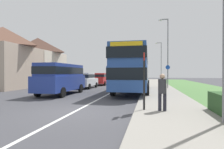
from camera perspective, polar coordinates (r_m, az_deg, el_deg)
The scene contains 14 objects.
ground_plane at distance 8.26m, azimuth -11.78°, elevation -11.43°, with size 120.00×120.00×0.00m, color #424247.
lane_marking_centre at distance 15.84m, azimuth -0.15°, elevation -5.68°, with size 0.14×60.00×0.01m, color silver.
pavement_near_side at distance 13.55m, azimuth 15.82°, elevation -6.50°, with size 3.20×68.00×0.12m, color gray.
double_decker_bus at distance 15.94m, azimuth 6.62°, elevation 2.05°, with size 2.80×9.74×3.70m.
parked_van_blue at distance 14.87m, azimuth -15.66°, elevation -0.66°, with size 2.11×5.42×2.40m.
parked_car_white at distance 20.39m, azimuth -8.35°, elevation -1.67°, with size 1.87×4.12×1.73m.
parked_car_red at distance 25.68m, azimuth -3.45°, elevation -1.27°, with size 1.88×4.51×1.69m.
pedestrian_at_stop at distance 7.85m, azimuth 15.57°, elevation -4.85°, with size 0.34×0.34×1.67m.
bus_stop_sign at distance 7.92m, azimuth 10.10°, elevation -0.70°, with size 0.09×0.52×2.60m.
cycle_route_sign at distance 19.66m, azimuth 17.15°, elevation -0.35°, with size 0.44×0.08×2.52m.
street_lamp_near at distance 7.06m, azimuth 31.11°, elevation 19.48°, with size 1.14×0.20×6.93m.
street_lamp_mid at distance 22.59m, azimuth 16.94°, elevation 7.87°, with size 1.14×0.20×8.12m.
street_lamp_far at distance 37.83m, azimuth 15.09°, elevation 4.65°, with size 1.14×0.20×7.84m.
house_terrace_far_side at distance 25.91m, azimuth -26.31°, elevation 4.21°, with size 6.06×12.66×6.83m.
Camera 1 is at (3.21, -7.41, 1.70)m, focal length 29.02 mm.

